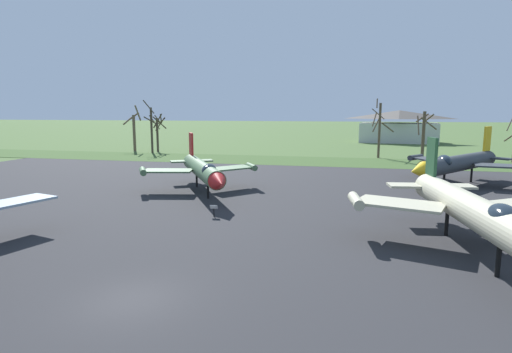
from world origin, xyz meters
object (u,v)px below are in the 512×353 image
info_placard_front_right (214,209)px  visitor_building (399,127)px  jet_fighter_front_left (473,210)px  jet_fighter_front_right (202,169)px  jet_fighter_rear_center (458,163)px

info_placard_front_right → visitor_building: (20.22, 78.30, 3.15)m
jet_fighter_front_left → visitor_building: size_ratio=0.87×
jet_fighter_front_left → jet_fighter_front_right: size_ratio=1.20×
jet_fighter_rear_center → jet_fighter_front_left: bearing=-100.9°
info_placard_front_right → visitor_building: visitor_building is taller
jet_fighter_front_right → visitor_building: bearing=71.1°
jet_fighter_front_left → visitor_building: 82.93m
jet_fighter_front_left → info_placard_front_right: size_ratio=18.65×
jet_fighter_front_right → visitor_building: visitor_building is taller
jet_fighter_front_right → jet_fighter_rear_center: bearing=21.0°
jet_fighter_front_left → info_placard_front_right: (-15.54, 4.48, -1.84)m
info_placard_front_right → jet_fighter_rear_center: bearing=41.0°
jet_fighter_front_left → jet_fighter_front_right: bearing=147.0°
info_placard_front_right → jet_fighter_front_right: bearing=115.4°
jet_fighter_front_right → info_placard_front_right: jet_fighter_front_right is taller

